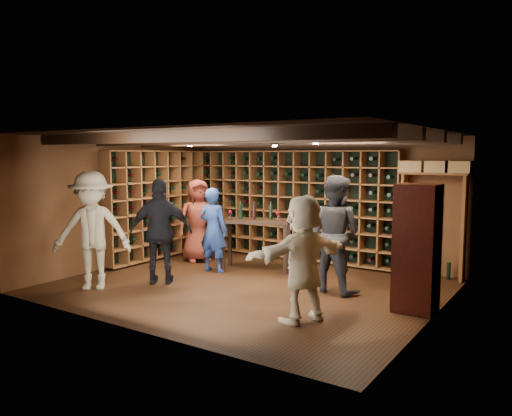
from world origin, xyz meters
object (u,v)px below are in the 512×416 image
Objects in this scene: man_blue_shirt at (213,230)px; tasting_table at (256,226)px; guest_khaki at (92,231)px; guest_red_floral at (198,220)px; man_grey_suit at (334,234)px; guest_woman_black at (161,231)px; guest_beige at (303,258)px; display_cabinet at (416,251)px.

man_blue_shirt reaches higher than tasting_table.
guest_red_floral is at bearing 49.96° from guest_khaki.
man_blue_shirt is at bearing -159.77° from tasting_table.
man_grey_suit reaches higher than guest_woman_black.
man_grey_suit is 3.34m from guest_red_floral.
guest_khaki is (-0.87, -2.04, 0.17)m from man_blue_shirt.
man_blue_shirt is at bearing 7.99° from man_grey_suit.
man_grey_suit is at bearing -146.00° from guest_beige.
guest_woman_black is (-2.65, -1.14, -0.04)m from man_grey_suit.
guest_beige is 1.17× the size of tasting_table.
man_blue_shirt is 3.17m from guest_beige.
guest_khaki is (-0.06, -2.58, 0.11)m from guest_red_floral.
guest_beige is (2.92, -0.40, -0.05)m from guest_woman_black.
tasting_table is (-3.25, 0.90, -0.02)m from display_cabinet.
man_grey_suit reaches higher than man_blue_shirt.
man_grey_suit is 3.90m from guest_khaki.
display_cabinet reaches higher than guest_red_floral.
guest_beige is at bearing -86.47° from guest_red_floral.
guest_red_floral is (-0.81, 0.53, 0.06)m from man_blue_shirt.
man_grey_suit is 1.97m from tasting_table.
man_blue_shirt is 0.88× the size of guest_woman_black.
guest_beige is at bearing -31.54° from guest_khaki.
display_cabinet is 5.01m from guest_khaki.
man_grey_suit reaches higher than tasting_table.
tasting_table is at bearing -8.54° from man_grey_suit.
display_cabinet is 1.41m from man_grey_suit.
guest_woman_black is at bearing -125.48° from guest_red_floral.
guest_red_floral is at bearing -96.69° from guest_beige.
guest_beige is at bearing 108.87° from man_grey_suit.
tasting_table is at bearing 21.76° from guest_khaki.
guest_khaki reaches higher than man_blue_shirt.
guest_woman_black is at bearing 32.29° from man_grey_suit.
display_cabinet reaches higher than guest_beige.
man_grey_suit is 1.10× the size of guest_red_floral.
display_cabinet is 1.04× the size of guest_red_floral.
guest_woman_black reaches higher than guest_beige.
guest_khaki reaches higher than display_cabinet.
guest_red_floral is 1.19× the size of tasting_table.
man_grey_suit reaches higher than display_cabinet.
guest_red_floral is 2.58m from guest_khaki.
guest_red_floral is 0.88× the size of guest_khaki.
man_blue_shirt is 0.97m from guest_red_floral.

